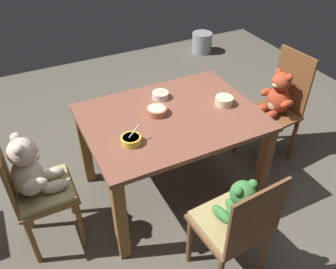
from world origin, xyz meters
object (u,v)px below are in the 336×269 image
object	(u,v)px
porridge_bowl_terracotta_center	(157,111)
metal_pail	(202,42)
teddy_chair_near_right	(277,101)
porridge_bowl_white_far_center	(160,95)
teddy_chair_near_left	(33,179)
teddy_chair_near_front	(237,218)
porridge_bowl_yellow_near_left	(131,140)
porridge_bowl_cream_near_right	(224,101)
dining_table	(171,129)

from	to	relation	value
porridge_bowl_terracotta_center	metal_pail	xyz separation A→B (m)	(1.65, 2.09, -0.60)
teddy_chair_near_right	porridge_bowl_white_far_center	size ratio (longest dim) A/B	7.78
teddy_chair_near_left	porridge_bowl_terracotta_center	distance (m)	0.90
teddy_chair_near_right	porridge_bowl_white_far_center	world-z (taller)	teddy_chair_near_right
teddy_chair_near_front	teddy_chair_near_left	bearing A→B (deg)	46.99
porridge_bowl_yellow_near_left	porridge_bowl_white_far_center	world-z (taller)	porridge_bowl_yellow_near_left
metal_pail	porridge_bowl_yellow_near_left	bearing A→B (deg)	-129.76
teddy_chair_near_right	porridge_bowl_yellow_near_left	xyz separation A→B (m)	(-1.33, -0.17, 0.19)
porridge_bowl_yellow_near_left	porridge_bowl_white_far_center	bearing A→B (deg)	45.77
teddy_chair_near_left	porridge_bowl_cream_near_right	xyz separation A→B (m)	(1.35, 0.01, 0.17)
porridge_bowl_cream_near_right	porridge_bowl_yellow_near_left	world-z (taller)	porridge_bowl_yellow_near_left
porridge_bowl_white_far_center	metal_pail	size ratio (longest dim) A/B	0.44
porridge_bowl_white_far_center	metal_pail	distance (m)	2.52
dining_table	teddy_chair_near_right	xyz separation A→B (m)	(0.97, 0.02, -0.04)
dining_table	porridge_bowl_cream_near_right	distance (m)	0.43
dining_table	porridge_bowl_cream_near_right	xyz separation A→B (m)	(0.40, -0.04, 0.15)
dining_table	porridge_bowl_white_far_center	world-z (taller)	porridge_bowl_white_far_center
teddy_chair_near_front	porridge_bowl_terracotta_center	distance (m)	0.90
teddy_chair_near_left	metal_pail	world-z (taller)	teddy_chair_near_left
teddy_chair_near_left	teddy_chair_near_right	bearing A→B (deg)	2.06
teddy_chair_near_left	teddy_chair_near_front	distance (m)	1.22
porridge_bowl_cream_near_right	teddy_chair_near_left	bearing A→B (deg)	-179.60
dining_table	porridge_bowl_yellow_near_left	xyz separation A→B (m)	(-0.36, -0.16, 0.14)
porridge_bowl_terracotta_center	teddy_chair_near_left	bearing A→B (deg)	-172.51
porridge_bowl_terracotta_center	porridge_bowl_yellow_near_left	bearing A→B (deg)	-141.02
teddy_chair_near_right	porridge_bowl_terracotta_center	world-z (taller)	teddy_chair_near_right
porridge_bowl_cream_near_right	metal_pail	xyz separation A→B (m)	(1.17, 2.19, -0.61)
porridge_bowl_cream_near_right	porridge_bowl_white_far_center	size ratio (longest dim) A/B	1.06
metal_pail	dining_table	bearing A→B (deg)	-126.05
porridge_bowl_white_far_center	metal_pail	bearing A→B (deg)	51.25
teddy_chair_near_front	dining_table	bearing A→B (deg)	-4.69
porridge_bowl_cream_near_right	porridge_bowl_terracotta_center	xyz separation A→B (m)	(-0.48, 0.11, -0.01)
teddy_chair_near_front	porridge_bowl_cream_near_right	distance (m)	0.89
dining_table	teddy_chair_near_left	world-z (taller)	teddy_chair_near_left
dining_table	metal_pail	size ratio (longest dim) A/B	4.38
teddy_chair_near_right	porridge_bowl_cream_near_right	world-z (taller)	teddy_chair_near_right
porridge_bowl_yellow_near_left	metal_pail	xyz separation A→B (m)	(1.92, 2.31, -0.60)
teddy_chair_near_right	porridge_bowl_cream_near_right	size ratio (longest dim) A/B	7.36
porridge_bowl_yellow_near_left	porridge_bowl_terracotta_center	bearing A→B (deg)	38.98
dining_table	porridge_bowl_terracotta_center	bearing A→B (deg)	141.13
porridge_bowl_white_far_center	metal_pail	xyz separation A→B (m)	(1.53, 1.91, -0.60)
porridge_bowl_terracotta_center	teddy_chair_near_front	bearing A→B (deg)	-84.93
teddy_chair_near_left	porridge_bowl_white_far_center	distance (m)	1.04
porridge_bowl_cream_near_right	porridge_bowl_terracotta_center	bearing A→B (deg)	167.59
teddy_chair_near_left	metal_pail	bearing A→B (deg)	41.21
porridge_bowl_yellow_near_left	porridge_bowl_white_far_center	distance (m)	0.55
porridge_bowl_yellow_near_left	metal_pail	distance (m)	3.06
porridge_bowl_yellow_near_left	porridge_bowl_white_far_center	xyz separation A→B (m)	(0.39, 0.40, -0.00)
teddy_chair_near_left	porridge_bowl_white_far_center	bearing A→B (deg)	16.46
porridge_bowl_terracotta_center	metal_pail	distance (m)	2.72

